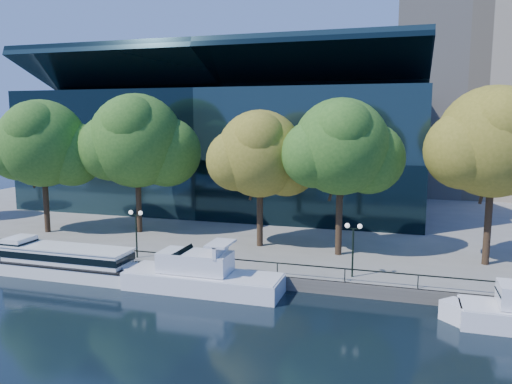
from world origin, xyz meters
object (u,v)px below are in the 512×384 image
(tree_5, at_px, (496,144))
(lamp_1, at_px, (136,223))
(tree_4, at_px, (343,149))
(cruiser_near, at_px, (196,275))
(tree_2, at_px, (138,143))
(tour_boat, at_px, (59,260))
(tree_1, at_px, (44,145))
(tree_3, at_px, (261,156))
(lamp_2, at_px, (353,238))

(tree_5, distance_m, lamp_1, 29.45)
(tree_4, relative_size, tree_5, 0.94)
(cruiser_near, height_order, tree_2, tree_2)
(tree_5, bearing_deg, tree_2, 175.98)
(tour_boat, height_order, tree_1, tree_1)
(tour_boat, relative_size, lamp_1, 3.77)
(tour_boat, distance_m, tree_1, 15.07)
(tree_3, distance_m, tree_4, 7.42)
(tour_boat, distance_m, tree_3, 19.18)
(tour_boat, bearing_deg, tree_1, 132.56)
(tree_3, distance_m, lamp_1, 12.41)
(tree_1, relative_size, lamp_2, 3.35)
(cruiser_near, height_order, tree_4, tree_4)
(tree_1, distance_m, tree_2, 9.52)
(tree_2, xyz_separation_m, tree_4, (20.79, -2.75, -0.08))
(tree_3, distance_m, lamp_2, 12.42)
(cruiser_near, relative_size, tree_1, 0.97)
(tree_1, xyz_separation_m, tree_3, (22.58, 0.91, -0.63))
(tree_2, relative_size, tree_5, 1.00)
(tree_2, distance_m, lamp_1, 11.52)
(tree_1, height_order, tree_2, tree_2)
(tree_3, bearing_deg, tree_5, -1.36)
(tree_1, xyz_separation_m, lamp_2, (31.54, -5.85, -5.95))
(cruiser_near, xyz_separation_m, tree_4, (9.37, 9.25, 8.92))
(tree_3, distance_m, tree_5, 19.10)
(cruiser_near, height_order, lamp_2, lamp_2)
(lamp_2, bearing_deg, tree_1, 169.49)
(tree_1, relative_size, tree_5, 0.95)
(cruiser_near, distance_m, lamp_1, 8.19)
(tree_1, bearing_deg, tour_boat, -47.44)
(lamp_1, xyz_separation_m, lamp_2, (17.90, 0.00, 0.00))
(cruiser_near, xyz_separation_m, lamp_2, (11.01, 3.41, 2.81))
(tree_3, xyz_separation_m, tree_4, (7.32, -0.92, 0.80))
(tour_boat, bearing_deg, tree_4, 22.74)
(tree_3, bearing_deg, lamp_2, -37.02)
(tree_5, xyz_separation_m, lamp_1, (-27.99, -6.30, -6.65))
(cruiser_near, bearing_deg, tour_boat, 179.05)
(tree_1, height_order, tree_3, tree_1)
(tree_5, bearing_deg, lamp_1, -167.31)
(cruiser_near, bearing_deg, lamp_2, 17.23)
(tree_5, relative_size, lamp_2, 3.52)
(tree_1, xyz_separation_m, lamp_1, (13.64, -5.85, -5.95))
(tree_5, height_order, lamp_2, tree_5)
(tree_1, height_order, lamp_2, tree_1)
(cruiser_near, relative_size, tree_3, 1.05)
(lamp_1, bearing_deg, tree_2, 117.81)
(tree_2, bearing_deg, tree_4, -7.54)
(tree_4, bearing_deg, tree_2, 172.46)
(tree_2, height_order, tree_5, tree_5)
(tree_2, distance_m, tree_5, 32.60)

